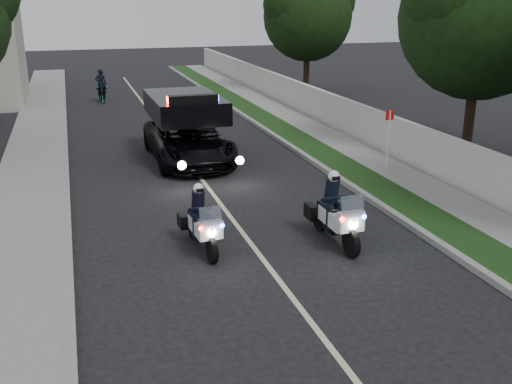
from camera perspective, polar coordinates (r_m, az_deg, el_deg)
ground at (r=10.94m, az=5.17°, el=-12.16°), size 120.00×120.00×0.00m
curb_right at (r=20.97m, az=5.23°, el=3.11°), size 0.20×60.00×0.15m
grass_verge at (r=21.24m, az=6.98°, el=3.25°), size 1.20×60.00×0.16m
sidewalk_right at (r=21.79m, az=10.11°, el=3.49°), size 1.40×60.00×0.16m
property_wall at (r=22.10m, az=12.53°, el=5.34°), size 0.22×60.00×1.50m
curb_left at (r=19.46m, az=-17.71°, el=1.10°), size 0.20×60.00×0.15m
sidewalk_left at (r=19.52m, az=-20.93°, el=0.81°), size 2.00×60.00×0.16m
lane_marking at (r=19.83m, az=-5.81°, el=1.99°), size 0.12×50.00×0.01m
police_moto_left at (r=13.78m, az=-5.19°, el=-5.46°), size 0.77×1.87×1.55m
police_moto_right at (r=14.21m, az=7.45°, el=-4.79°), size 0.75×2.04×1.73m
police_suv at (r=21.14m, az=-6.44°, el=2.99°), size 2.57×5.47×2.65m
bicycle at (r=33.97m, az=-14.47°, el=8.31°), size 0.74×1.79×0.92m
cyclist at (r=33.97m, az=-14.47°, el=8.31°), size 0.58×0.40×1.59m
sign_post at (r=20.14m, az=12.31°, el=1.90°), size 0.39×0.39×2.13m
tree_right_c at (r=23.24m, az=19.38°, el=3.45°), size 7.35×7.35×9.34m
tree_right_e at (r=36.34m, az=4.78°, el=9.44°), size 6.25×6.25×8.57m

